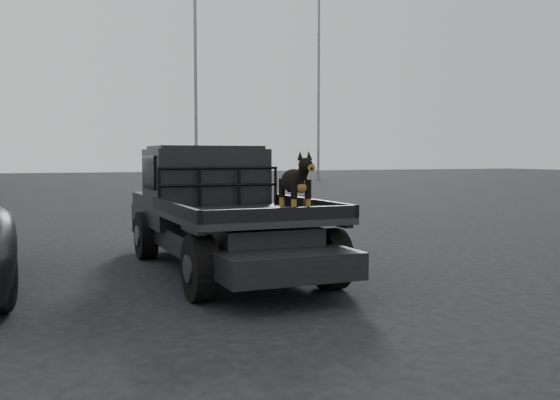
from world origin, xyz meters
name	(u,v)px	position (x,y,z in m)	size (l,w,h in m)	color
ground	(245,294)	(0.00, 0.00, 0.00)	(120.00, 120.00, 0.00)	black
flatbed_ute	(224,239)	(0.25, 1.57, 0.46)	(2.00, 5.40, 0.92)	black
ute_cab	(205,174)	(0.25, 2.52, 1.36)	(1.72, 1.30, 0.88)	black
headache_rack	(219,187)	(0.25, 1.77, 1.20)	(1.80, 0.08, 0.55)	black
dog	(295,186)	(0.56, -0.20, 1.29)	(0.32, 0.60, 0.74)	black
distant_car_b	(248,169)	(12.39, 34.20, 0.79)	(2.22, 5.47, 1.59)	#4F4E55
floodlight_mid	(195,41)	(6.65, 26.62, 7.90)	(1.08, 0.28, 14.60)	slate
floodlight_far	(319,60)	(17.28, 32.95, 8.42)	(1.08, 0.28, 15.63)	slate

